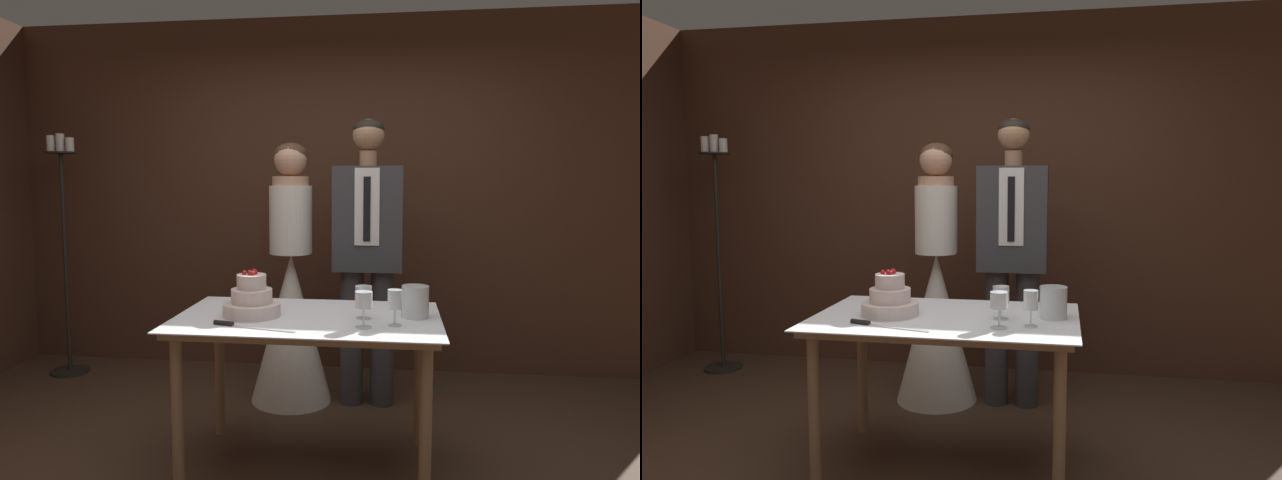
% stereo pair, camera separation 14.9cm
% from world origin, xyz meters
% --- Properties ---
extents(wall_back, '(5.38, 0.12, 2.71)m').
position_xyz_m(wall_back, '(0.00, 1.97, 1.35)').
color(wall_back, '#472B1E').
rests_on(wall_back, ground_plane).
extents(cake_table, '(1.32, 0.83, 0.79)m').
position_xyz_m(cake_table, '(0.00, 0.30, 0.70)').
color(cake_table, '#8E6B4C').
rests_on(cake_table, ground_plane).
extents(tiered_cake, '(0.29, 0.29, 0.23)m').
position_xyz_m(tiered_cake, '(-0.28, 0.26, 0.87)').
color(tiered_cake, beige).
rests_on(tiered_cake, cake_table).
extents(cake_knife, '(0.41, 0.12, 0.02)m').
position_xyz_m(cake_knife, '(-0.29, 0.04, 0.80)').
color(cake_knife, silver).
rests_on(cake_knife, cake_table).
extents(wine_glass_near, '(0.08, 0.08, 0.17)m').
position_xyz_m(wine_glass_near, '(0.29, 0.10, 0.91)').
color(wine_glass_near, silver).
rests_on(wine_glass_near, cake_table).
extents(wine_glass_middle, '(0.08, 0.08, 0.16)m').
position_xyz_m(wine_glass_middle, '(0.28, 0.27, 0.90)').
color(wine_glass_middle, silver).
rests_on(wine_glass_middle, cake_table).
extents(wine_glass_far, '(0.07, 0.07, 0.17)m').
position_xyz_m(wine_glass_far, '(0.43, 0.15, 0.91)').
color(wine_glass_far, silver).
rests_on(wine_glass_far, cake_table).
extents(hurricane_candle, '(0.14, 0.14, 0.16)m').
position_xyz_m(hurricane_candle, '(0.53, 0.34, 0.87)').
color(hurricane_candle, silver).
rests_on(hurricane_candle, cake_table).
extents(bride, '(0.54, 0.54, 1.72)m').
position_xyz_m(bride, '(-0.25, 1.19, 0.63)').
color(bride, white).
rests_on(bride, ground_plane).
extents(groom, '(0.44, 0.25, 1.86)m').
position_xyz_m(groom, '(0.25, 1.19, 1.04)').
color(groom, '#38383D').
rests_on(groom, ground_plane).
extents(candle_stand, '(0.28, 0.28, 1.82)m').
position_xyz_m(candle_stand, '(-2.04, 1.51, 0.92)').
color(candle_stand, black).
rests_on(candle_stand, ground_plane).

